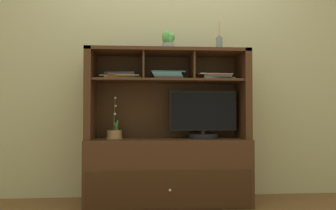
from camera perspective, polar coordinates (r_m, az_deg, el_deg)
floor_plane at (r=2.98m, az=-0.00°, el=-17.54°), size 6.00×6.00×0.02m
back_wall at (r=3.17m, az=-0.31°, el=9.20°), size 6.00×0.02×2.80m
media_console at (r=2.89m, az=-0.01°, el=-9.13°), size 1.45×0.48×1.39m
tv_monitor at (r=2.88m, az=6.35°, el=-2.39°), size 0.61×0.27×0.43m
potted_orchid at (r=2.90m, az=-9.70°, el=-5.17°), size 0.15×0.15×0.38m
magazine_stack_left at (r=2.92m, az=-8.45°, el=5.14°), size 0.38×0.27×0.06m
magazine_stack_centre at (r=2.94m, az=8.65°, el=5.02°), size 0.33×0.27×0.06m
magazine_stack_right at (r=2.86m, az=-0.14°, el=5.32°), size 0.31×0.24×0.07m
diffuser_bottle at (r=2.98m, az=9.27°, el=10.88°), size 0.06×0.06×0.28m
potted_succulent at (r=2.93m, az=-0.02°, el=11.50°), size 0.13×0.13×0.18m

